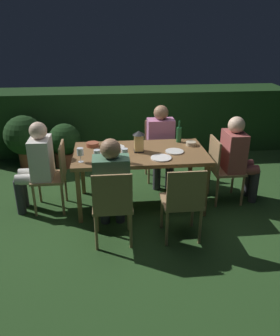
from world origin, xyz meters
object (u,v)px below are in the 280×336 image
chair_side_left_a (113,204)px  wine_glass_c (80,152)px  green_bottle_on_table (179,134)px  plate_b (161,158)px  dining_table (140,156)px  wine_glass_b (125,153)px  person_in_pink (161,142)px  person_in_cream (37,163)px  chair_side_left_b (183,200)px  potted_plant_corner (65,143)px  lantern_centerpiece (139,140)px  person_in_rust (238,155)px  plate_a (103,156)px  chair_side_right_b (159,147)px  chair_head_far (222,167)px  bowl_olives (191,143)px  person_in_green (112,183)px  wine_glass_a (97,154)px  potted_plant_by_hedge (24,137)px  plate_d (117,147)px  bowl_bread (92,144)px  plate_c (174,151)px  chair_head_near (54,174)px

chair_side_left_a → wine_glass_c: 0.76m
green_bottle_on_table → plate_b: bearing=-119.9°
dining_table → wine_glass_b: bearing=-122.2°
person_in_pink → person_in_cream: 1.76m
chair_side_left_b → potted_plant_corner: (-1.46, 2.27, -0.09)m
wine_glass_c → plate_b: wine_glass_c is taller
potted_plant_corner → person_in_pink: bearing=-28.3°
chair_side_left_a → plate_b: 0.88m
person_in_pink → lantern_centerpiece: bearing=-121.5°
person_in_rust → plate_a: person_in_rust is taller
chair_side_right_b → wine_glass_c: (-1.08, -1.10, 0.37)m
person_in_cream → lantern_centerpiece: bearing=0.8°
person_in_cream → wine_glass_c: person_in_cream is taller
chair_head_far → plate_a: (-1.53, -0.11, 0.26)m
lantern_centerpiece → plate_b: bearing=-48.4°
bowl_olives → person_in_green: bearing=-142.5°
chair_side_left_a → green_bottle_on_table: green_bottle_on_table is taller
person_in_rust → plate_a: (-1.72, -0.11, 0.11)m
lantern_centerpiece → wine_glass_a: size_ratio=1.57×
person_in_pink → plate_a: bearing=-137.6°
lantern_centerpiece → potted_plant_by_hedge: 2.25m
green_bottle_on_table → potted_plant_by_hedge: green_bottle_on_table is taller
chair_side_left_a → person_in_pink: bearing=63.4°
lantern_centerpiece → plate_a: 0.48m
chair_head_far → plate_d: chair_head_far is taller
potted_plant_by_hedge → potted_plant_corner: size_ratio=1.21×
chair_side_left_b → plate_a: chair_side_left_b is taller
potted_plant_by_hedge → bowl_bread: bearing=-45.9°
dining_table → wine_glass_c: (-0.71, -0.26, 0.17)m
chair_side_right_b → potted_plant_corner: chair_side_right_b is taller
lantern_centerpiece → potted_plant_by_hedge: lantern_centerpiece is taller
green_bottle_on_table → plate_a: bearing=-157.0°
chair_side_left_a → chair_side_left_b: size_ratio=1.00×
person_in_green → wine_glass_c: (-0.34, 0.38, 0.22)m
person_in_green → potted_plant_corner: person_in_green is taller
chair_side_left_a → bowl_olives: chair_side_left_a is taller
plate_c → potted_plant_corner: 2.15m
person_in_green → lantern_centerpiece: (0.36, 0.66, 0.25)m
green_bottle_on_table → potted_plant_by_hedge: bearing=154.1°
chair_side_right_b → wine_glass_b: bearing=-116.3°
wine_glass_c → plate_d: (0.43, 0.44, -0.11)m
dining_table → plate_b: plate_b is taller
plate_d → plate_a: bearing=-121.4°
wine_glass_c → plate_c: 1.16m
dining_table → green_bottle_on_table: 0.66m
potted_plant_by_hedge → person_in_rust: bearing=-25.5°
bowl_bread → chair_side_right_b: bearing=31.1°
potted_plant_corner → person_in_rust: bearing=-31.2°
lantern_centerpiece → plate_b: size_ratio=1.08×
person_in_pink → chair_head_near: 1.59m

